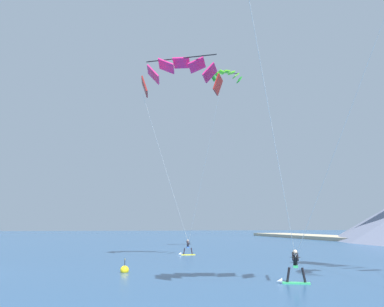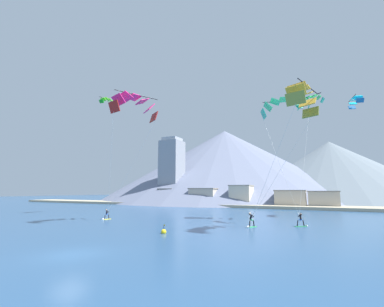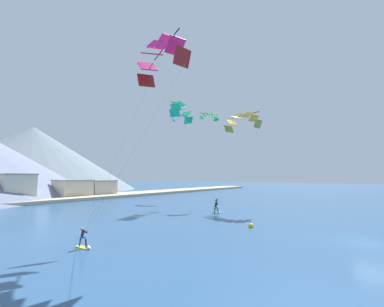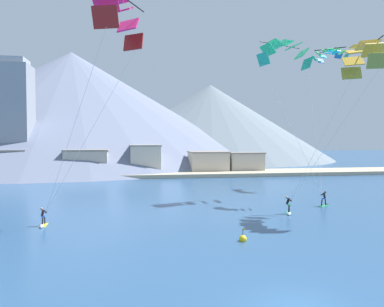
{
  "view_description": "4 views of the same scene",
  "coord_description": "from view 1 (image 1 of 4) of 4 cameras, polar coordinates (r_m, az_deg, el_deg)",
  "views": [
    {
      "loc": [
        29.81,
        8.95,
        3.06
      ],
      "look_at": [
        -2.43,
        15.76,
        8.57
      ],
      "focal_mm": 40.0,
      "sensor_mm": 36.0,
      "label": 1
    },
    {
      "loc": [
        15.72,
        -13.13,
        4.44
      ],
      "look_at": [
        0.35,
        18.36,
        9.52
      ],
      "focal_mm": 24.0,
      "sensor_mm": 36.0,
      "label": 2
    },
    {
      "loc": [
        -25.59,
        -0.74,
        5.44
      ],
      "look_at": [
        -0.25,
        17.59,
        8.24
      ],
      "focal_mm": 24.0,
      "sensor_mm": 36.0,
      "label": 3
    },
    {
      "loc": [
        -7.06,
        -14.69,
        7.28
      ],
      "look_at": [
        -2.07,
        15.08,
        6.07
      ],
      "focal_mm": 35.0,
      "sensor_mm": 36.0,
      "label": 4
    }
  ],
  "objects": [
    {
      "name": "kitesurfer_near_lead",
      "position": [
        44.91,
        -0.84,
        -12.84
      ],
      "size": [
        0.54,
        1.74,
        1.63
      ],
      "color": "yellow",
      "rests_on": "ground"
    },
    {
      "name": "kitesurfer_near_trail",
      "position": [
        24.13,
        13.2,
        -15.17
      ],
      "size": [
        1.06,
        1.76,
        1.82
      ],
      "color": "#33B266",
      "rests_on": "ground"
    },
    {
      "name": "parafoil_kite_near_lead",
      "position": [
        40.83,
        -1.43,
        10.6
      ],
      "size": [
        8.26,
        7.66,
        17.23
      ],
      "color": "maroon"
    },
    {
      "name": "parafoil_kite_distant_high_outer",
      "position": [
        57.25,
        4.62,
        10.42
      ],
      "size": [
        1.11,
        3.99,
        1.42
      ],
      "color": "#14931A"
    },
    {
      "name": "race_marker_buoy",
      "position": [
        29.17,
        -8.98,
        -15.09
      ],
      "size": [
        0.56,
        0.56,
        1.02
      ],
      "color": "yellow",
      "rests_on": "ground"
    }
  ]
}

